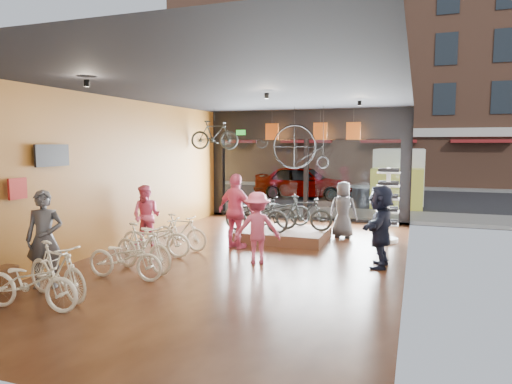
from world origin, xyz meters
The scene contains 36 objects.
ground_plane centered at (0.00, 0.00, -0.02)m, with size 7.00×12.00×0.04m, color black.
ceiling centered at (0.00, 0.00, 3.82)m, with size 7.00×12.00×0.04m, color black.
wall_left centered at (-3.52, 0.00, 1.90)m, with size 0.04×12.00×3.80m, color #905B22.
wall_right centered at (3.52, 0.00, 1.90)m, with size 0.04×12.00×3.80m, color beige.
wall_back centered at (0.00, -6.02, 1.90)m, with size 7.00×0.04×3.80m, color beige.
storefront centered at (0.00, 6.00, 1.90)m, with size 7.00×0.26×3.80m, color black, non-canonical shape.
exit_sign centered at (-2.40, 5.88, 3.05)m, with size 0.35×0.06×0.18m, color #198C26.
street_road centered at (0.00, 15.00, -0.01)m, with size 30.00×18.00×0.02m, color black.
sidewalk_near centered at (0.00, 7.20, 0.06)m, with size 30.00×2.40×0.12m, color slate.
sidewalk_far centered at (0.00, 19.00, 0.06)m, with size 30.00×2.00×0.12m, color slate.
opposite_building centered at (0.00, 21.50, 7.00)m, with size 26.00×5.00×14.00m, color brown.
street_car centered at (-1.54, 12.00, 0.80)m, with size 1.89×4.70×1.60m, color gray.
box_truck centered at (2.94, 11.00, 1.21)m, with size 2.04×6.13×2.42m, color silver, non-canonical shape.
floor_bike_0 centered at (-2.07, -4.17, 0.45)m, with size 0.60×1.71×0.90m, color silver.
floor_bike_1 centered at (-2.06, -3.62, 0.49)m, with size 0.46×1.63×0.98m, color silver.
floor_bike_2 centered at (-1.66, -2.27, 0.43)m, with size 0.57×1.64×0.86m, color silver.
floor_bike_3 centered at (-1.64, -1.68, 0.50)m, with size 0.47×1.67×1.00m, color silver.
floor_bike_4 centered at (-2.08, -0.47, 0.46)m, with size 0.61×1.74×0.91m, color silver.
floor_bike_5 centered at (-1.85, 0.29, 0.45)m, with size 0.42×1.50×0.90m, color silver.
display_platform centered at (0.23, 2.24, 0.15)m, with size 2.40×1.80×0.30m, color brown.
display_bike_left centered at (-0.34, 1.69, 0.77)m, with size 0.63×1.80×0.95m, color black.
display_bike_mid centered at (0.80, 2.31, 0.77)m, with size 0.44×1.56×0.94m, color black.
display_bike_right centered at (0.04, 2.71, 0.75)m, with size 0.59×1.70×0.90m, color black.
customer_0 centered at (-2.72, -3.18, 0.90)m, with size 0.66×0.43×1.81m, color #3F3F44.
customer_1 centered at (-2.85, 0.35, 0.80)m, with size 0.77×0.60×1.59m, color #CC4C72.
customer_2 centered at (-0.61, 0.94, 0.95)m, with size 1.11×0.46×1.89m, color #CC4C72.
customer_3 centered at (0.38, -0.28, 0.79)m, with size 1.03×0.59×1.59m, color #CC4C72.
customer_4 centered at (1.74, 3.16, 0.80)m, with size 0.78×0.51×1.59m, color #3F3F44.
customer_5 centered at (2.96, 0.31, 0.89)m, with size 1.64×0.52×1.77m, color #161C33.
sunglasses_rack centered at (2.95, 2.99, 1.01)m, with size 0.59×0.49×2.01m, color white, non-canonical shape.
wall_merch centered at (-3.38, -3.50, 1.30)m, with size 0.40×2.40×2.60m, color navy, non-canonical shape.
penny_farthing centered at (0.26, 4.46, 2.50)m, with size 1.75×0.06×1.40m, color black, non-canonical shape.
hung_bike centered at (-2.68, 4.20, 2.93)m, with size 0.45×1.58×0.95m, color black.
jersey_left centered at (-1.01, 5.20, 3.05)m, with size 0.45×0.03×0.55m, color #CC5919.
jersey_mid centered at (0.64, 5.20, 3.05)m, with size 0.45×0.03×0.55m, color #CC5919.
jersey_right centered at (1.71, 5.20, 3.05)m, with size 0.45×0.03×0.55m, color #CC5919.
Camera 1 is at (3.65, -9.61, 2.63)m, focal length 32.00 mm.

